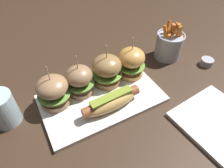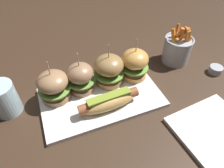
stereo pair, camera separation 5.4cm
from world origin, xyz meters
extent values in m
plane|color=#382619|center=(0.00, 0.00, 0.00)|extent=(3.00, 3.00, 0.00)
cube|color=white|center=(0.00, 0.00, 0.01)|extent=(0.38, 0.22, 0.01)
ellipsoid|color=tan|center=(0.01, -0.05, 0.04)|extent=(0.18, 0.06, 0.05)
cylinder|color=brown|center=(0.01, -0.05, 0.04)|extent=(0.19, 0.04, 0.03)
cube|color=olive|center=(0.01, -0.05, 0.06)|extent=(0.13, 0.03, 0.01)
cylinder|color=#9B724D|center=(-0.13, 0.05, 0.02)|extent=(0.09, 0.09, 0.02)
cylinder|color=#543421|center=(-0.13, 0.05, 0.04)|extent=(0.08, 0.08, 0.02)
cylinder|color=#6B9E3D|center=(-0.13, 0.05, 0.05)|extent=(0.10, 0.10, 0.00)
ellipsoid|color=#9B724D|center=(-0.13, 0.05, 0.08)|extent=(0.09, 0.09, 0.06)
cylinder|color=tan|center=(-0.13, 0.05, 0.12)|extent=(0.00, 0.00, 0.06)
cylinder|color=#966F4E|center=(-0.05, 0.05, 0.02)|extent=(0.08, 0.08, 0.02)
cylinder|color=#3B2B1A|center=(-0.05, 0.05, 0.04)|extent=(0.07, 0.07, 0.02)
cylinder|color=#6B9E3D|center=(-0.05, 0.05, 0.05)|extent=(0.09, 0.09, 0.00)
ellipsoid|color=#966F4E|center=(-0.05, 0.05, 0.08)|extent=(0.08, 0.08, 0.06)
cylinder|color=tan|center=(-0.05, 0.05, 0.13)|extent=(0.00, 0.00, 0.06)
cylinder|color=olive|center=(0.05, 0.06, 0.02)|extent=(0.09, 0.09, 0.02)
cylinder|color=brown|center=(0.05, 0.06, 0.04)|extent=(0.09, 0.09, 0.01)
cylinder|color=#6B9E3D|center=(0.05, 0.06, 0.05)|extent=(0.10, 0.10, 0.00)
ellipsoid|color=olive|center=(0.05, 0.06, 0.08)|extent=(0.10, 0.10, 0.06)
cylinder|color=tan|center=(0.05, 0.06, 0.13)|extent=(0.00, 0.00, 0.06)
cylinder|color=#CA9044|center=(0.14, 0.05, 0.02)|extent=(0.09, 0.09, 0.02)
cylinder|color=#482D14|center=(0.14, 0.05, 0.04)|extent=(0.08, 0.08, 0.02)
cylinder|color=#6B9E3D|center=(0.14, 0.05, 0.05)|extent=(0.10, 0.10, 0.00)
ellipsoid|color=#CA9044|center=(0.14, 0.05, 0.09)|extent=(0.09, 0.09, 0.06)
cylinder|color=tan|center=(0.14, 0.05, 0.13)|extent=(0.00, 0.00, 0.06)
cylinder|color=#A8AAB2|center=(0.34, 0.09, 0.05)|extent=(0.10, 0.10, 0.09)
torus|color=#B7BABF|center=(0.34, 0.09, 0.10)|extent=(0.11, 0.11, 0.01)
cube|color=orange|center=(0.31, 0.09, 0.10)|extent=(0.02, 0.04, 0.08)
cube|color=orange|center=(0.36, 0.07, 0.10)|extent=(0.04, 0.03, 0.09)
cube|color=orange|center=(0.36, 0.07, 0.10)|extent=(0.04, 0.01, 0.09)
cube|color=orange|center=(0.34, 0.08, 0.10)|extent=(0.05, 0.01, 0.08)
cube|color=orange|center=(0.32, 0.09, 0.09)|extent=(0.02, 0.03, 0.07)
cube|color=orange|center=(0.33, 0.10, 0.10)|extent=(0.03, 0.03, 0.09)
cube|color=orange|center=(0.33, 0.10, 0.08)|extent=(0.03, 0.01, 0.06)
cube|color=#D46016|center=(0.34, 0.09, 0.10)|extent=(0.04, 0.02, 0.09)
cube|color=orange|center=(0.33, 0.09, 0.09)|extent=(0.02, 0.02, 0.06)
cube|color=orange|center=(0.32, 0.08, 0.08)|extent=(0.02, 0.03, 0.06)
cube|color=#CC6813|center=(0.36, 0.09, 0.09)|extent=(0.04, 0.02, 0.07)
cube|color=#CF6123|center=(0.33, 0.09, 0.10)|extent=(0.02, 0.03, 0.09)
cylinder|color=#A8AAB2|center=(0.43, -0.03, 0.01)|extent=(0.05, 0.05, 0.03)
cylinder|color=#9E3323|center=(0.43, -0.03, 0.02)|extent=(0.04, 0.04, 0.01)
cube|color=white|center=(0.26, -0.24, 0.01)|extent=(0.23, 0.23, 0.01)
cylinder|color=silver|center=(-0.28, 0.06, 0.05)|extent=(0.08, 0.08, 0.10)
camera|label=1|loc=(-0.18, -0.39, 0.49)|focal=32.35mm
camera|label=2|loc=(-0.13, -0.42, 0.49)|focal=32.35mm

